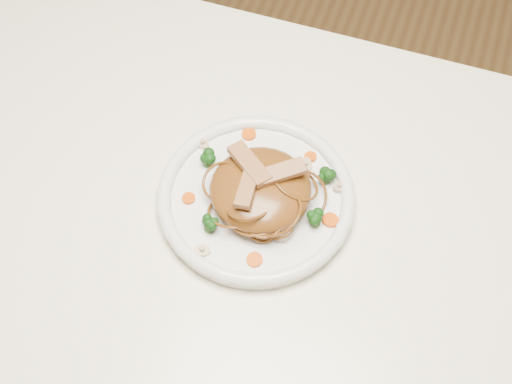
% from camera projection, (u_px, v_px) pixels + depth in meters
% --- Properties ---
extents(table, '(1.20, 0.80, 0.75)m').
position_uv_depth(table, '(257.00, 268.00, 1.06)').
color(table, white).
rests_on(table, ground).
extents(plate, '(0.29, 0.29, 0.02)m').
position_uv_depth(plate, '(256.00, 200.00, 0.99)').
color(plate, white).
rests_on(plate, table).
extents(noodle_mound, '(0.16, 0.16, 0.04)m').
position_uv_depth(noodle_mound, '(260.00, 189.00, 0.97)').
color(noodle_mound, brown).
rests_on(noodle_mound, plate).
extents(chicken_a, '(0.07, 0.06, 0.01)m').
position_uv_depth(chicken_a, '(279.00, 173.00, 0.95)').
color(chicken_a, '#A57B4E').
rests_on(chicken_a, noodle_mound).
extents(chicken_b, '(0.07, 0.06, 0.01)m').
position_uv_depth(chicken_b, '(249.00, 164.00, 0.95)').
color(chicken_b, '#A57B4E').
rests_on(chicken_b, noodle_mound).
extents(chicken_c, '(0.03, 0.07, 0.01)m').
position_uv_depth(chicken_c, '(248.00, 187.00, 0.93)').
color(chicken_c, '#A57B4E').
rests_on(chicken_c, noodle_mound).
extents(broccoli_0, '(0.03, 0.03, 0.03)m').
position_uv_depth(broccoli_0, '(326.00, 176.00, 0.99)').
color(broccoli_0, '#0F430E').
rests_on(broccoli_0, plate).
extents(broccoli_1, '(0.04, 0.04, 0.03)m').
position_uv_depth(broccoli_1, '(207.00, 157.00, 1.00)').
color(broccoli_1, '#0F430E').
rests_on(broccoli_1, plate).
extents(broccoli_2, '(0.03, 0.03, 0.03)m').
position_uv_depth(broccoli_2, '(209.00, 224.00, 0.95)').
color(broccoli_2, '#0F430E').
rests_on(broccoli_2, plate).
extents(broccoli_3, '(0.03, 0.03, 0.03)m').
position_uv_depth(broccoli_3, '(316.00, 218.00, 0.95)').
color(broccoli_3, '#0F430E').
rests_on(broccoli_3, plate).
extents(carrot_0, '(0.02, 0.02, 0.00)m').
position_uv_depth(carrot_0, '(310.00, 157.00, 1.02)').
color(carrot_0, '#DD5408').
rests_on(carrot_0, plate).
extents(carrot_1, '(0.02, 0.02, 0.00)m').
position_uv_depth(carrot_1, '(189.00, 198.00, 0.98)').
color(carrot_1, '#DD5408').
rests_on(carrot_1, plate).
extents(carrot_2, '(0.02, 0.02, 0.00)m').
position_uv_depth(carrot_2, '(330.00, 220.00, 0.96)').
color(carrot_2, '#DD5408').
rests_on(carrot_2, plate).
extents(carrot_3, '(0.03, 0.03, 0.00)m').
position_uv_depth(carrot_3, '(249.00, 134.00, 1.04)').
color(carrot_3, '#DD5408').
rests_on(carrot_3, plate).
extents(carrot_4, '(0.03, 0.03, 0.00)m').
position_uv_depth(carrot_4, '(255.00, 260.00, 0.93)').
color(carrot_4, '#DD5408').
rests_on(carrot_4, plate).
extents(mushroom_0, '(0.03, 0.03, 0.01)m').
position_uv_depth(mushroom_0, '(202.00, 250.00, 0.94)').
color(mushroom_0, '#C6B494').
rests_on(mushroom_0, plate).
extents(mushroom_1, '(0.03, 0.03, 0.01)m').
position_uv_depth(mushroom_1, '(340.00, 187.00, 0.99)').
color(mushroom_1, '#C6B494').
rests_on(mushroom_1, plate).
extents(mushroom_2, '(0.03, 0.03, 0.01)m').
position_uv_depth(mushroom_2, '(203.00, 144.00, 1.03)').
color(mushroom_2, '#C6B494').
rests_on(mushroom_2, plate).
extents(mushroom_3, '(0.03, 0.03, 0.01)m').
position_uv_depth(mushroom_3, '(306.00, 165.00, 1.01)').
color(mushroom_3, '#C6B494').
rests_on(mushroom_3, plate).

